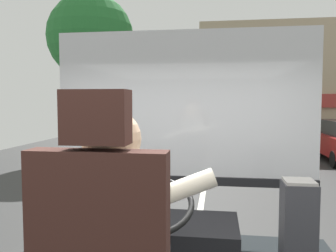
{
  "coord_description": "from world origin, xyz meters",
  "views": [
    {
      "loc": [
        0.33,
        -1.67,
        2.1
      ],
      "look_at": [
        -0.07,
        1.03,
        1.9
      ],
      "focal_mm": 36.89,
      "sensor_mm": 36.0,
      "label": 1
    }
  ],
  "objects_px": {
    "bus_driver": "(117,233)",
    "fare_box": "(298,234)",
    "parked_car_black": "(314,130)",
    "steering_console": "(162,245)"
  },
  "relations": [
    {
      "from": "bus_driver",
      "to": "steering_console",
      "type": "relative_size",
      "value": 0.74
    },
    {
      "from": "steering_console",
      "to": "fare_box",
      "type": "bearing_deg",
      "value": -1.26
    },
    {
      "from": "bus_driver",
      "to": "fare_box",
      "type": "distance_m",
      "value": 1.49
    },
    {
      "from": "steering_console",
      "to": "parked_car_black",
      "type": "distance_m",
      "value": 16.06
    },
    {
      "from": "bus_driver",
      "to": "fare_box",
      "type": "bearing_deg",
      "value": 49.17
    },
    {
      "from": "fare_box",
      "to": "parked_car_black",
      "type": "xyz_separation_m",
      "value": [
        4.11,
        15.26,
        -0.5
      ]
    },
    {
      "from": "steering_console",
      "to": "fare_box",
      "type": "relative_size",
      "value": 1.48
    },
    {
      "from": "fare_box",
      "to": "parked_car_black",
      "type": "bearing_deg",
      "value": 74.93
    },
    {
      "from": "steering_console",
      "to": "fare_box",
      "type": "xyz_separation_m",
      "value": [
        0.94,
        -0.02,
        0.15
      ]
    },
    {
      "from": "steering_console",
      "to": "bus_driver",
      "type": "bearing_deg",
      "value": -90.0
    }
  ]
}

